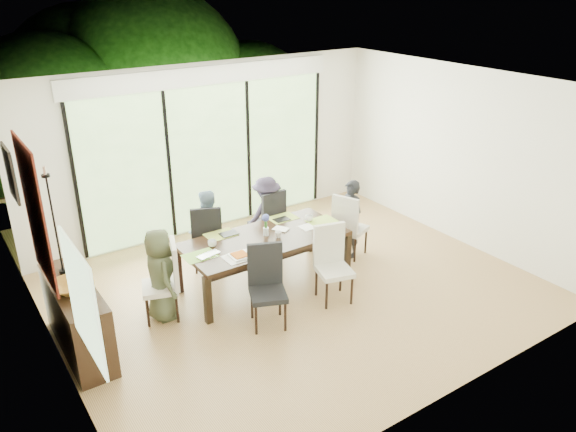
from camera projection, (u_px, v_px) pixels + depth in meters
floor at (298, 291)px, 7.53m from camera, size 6.00×5.00×0.01m
ceiling at (300, 87)px, 6.45m from camera, size 6.00×5.00×0.01m
wall_back at (208, 149)px, 8.90m from camera, size 6.00×0.02×2.70m
wall_front at (458, 281)px, 5.08m from camera, size 6.00×0.02×2.70m
wall_left at (46, 261)px, 5.45m from camera, size 0.02×5.00×2.70m
wall_right at (461, 156)px, 8.54m from camera, size 0.02×5.00×2.70m
glass_doors at (210, 158)px, 8.93m from camera, size 4.20×0.02×2.30m
blinds_header at (206, 76)px, 8.40m from camera, size 4.40×0.06×0.28m
mullion_a at (75, 184)px, 7.84m from camera, size 0.05×0.04×2.30m
mullion_b at (169, 166)px, 8.56m from camera, size 0.05×0.04×2.30m
mullion_c at (248, 151)px, 9.28m from camera, size 0.05×0.04×2.30m
mullion_d at (316, 138)px, 10.00m from camera, size 0.05×0.04×2.30m
side_window at (83, 301)px, 4.50m from camera, size 0.02×0.90×1.00m
deck at (191, 212)px, 10.13m from camera, size 6.00×1.80×0.10m
rail_top at (170, 168)px, 10.50m from camera, size 6.00×0.08×0.06m
foliage_left at (49, 124)px, 9.98m from camera, size 3.20×3.20×3.20m
foliage_mid at (152, 86)px, 11.42m from camera, size 4.00×4.00×4.00m
foliage_right at (249, 108)px, 11.96m from camera, size 2.80×2.80×2.80m
foliage_far at (94, 94)px, 11.51m from camera, size 3.60×3.60×3.60m
table_top at (265, 239)px, 7.47m from camera, size 2.19×1.01×0.05m
table_apron at (265, 245)px, 7.50m from camera, size 2.01×0.82×0.09m
table_leg_fl at (208, 300)px, 6.72m from camera, size 0.08×0.08×0.63m
table_leg_fr at (347, 254)px, 7.83m from camera, size 0.08×0.08×0.63m
table_leg_bl at (178, 271)px, 7.37m from camera, size 0.08×0.08×0.63m
table_leg_br at (311, 232)px, 8.48m from camera, size 0.08×0.08×0.63m
chair_left_end at (159, 281)px, 6.76m from camera, size 0.53×0.53×1.01m
chair_right_end at (351, 224)px, 8.30m from camera, size 0.55×0.55×1.01m
chair_far_left at (206, 235)px, 7.94m from camera, size 0.55×0.55×1.01m
chair_far_right at (266, 219)px, 8.46m from camera, size 0.45×0.45×1.01m
chair_near_left at (268, 288)px, 6.61m from camera, size 0.55×0.55×1.01m
chair_near_right at (335, 265)px, 7.12m from camera, size 0.51×0.51×1.01m
person_left_end at (160, 275)px, 6.73m from camera, size 0.39×0.57×1.18m
person_right_end at (350, 219)px, 8.25m from camera, size 0.35×0.55×1.18m
person_far_left at (207, 230)px, 7.89m from camera, size 0.61×0.45×1.18m
person_far_right at (267, 214)px, 8.41m from camera, size 0.57×0.38×1.18m
placemat_left at (200, 256)px, 6.97m from camera, size 0.40×0.29×0.01m
placemat_right at (322, 221)px, 7.94m from camera, size 0.40×0.29×0.01m
placemat_far_l at (221, 235)px, 7.53m from camera, size 0.40×0.29×0.01m
placemat_far_r at (283, 218)px, 8.04m from camera, size 0.40×0.29×0.01m
placemat_paper at (240, 257)px, 6.94m from camera, size 0.40×0.29×0.01m
tablet_far_l at (229, 234)px, 7.54m from camera, size 0.24×0.16×0.01m
tablet_far_r at (282, 219)px, 7.97m from camera, size 0.22×0.16×0.01m
papers at (310, 226)px, 7.78m from camera, size 0.27×0.20×0.00m
platter_base at (240, 256)px, 6.94m from camera, size 0.24×0.24×0.02m
platter_snacks at (240, 255)px, 6.93m from camera, size 0.18×0.18×0.01m
vase at (266, 231)px, 7.50m from camera, size 0.07×0.07×0.11m
hyacinth_stems at (266, 224)px, 7.45m from camera, size 0.04×0.04×0.15m
hyacinth_blooms at (266, 218)px, 7.42m from camera, size 0.10×0.10×0.10m
laptop at (211, 256)px, 6.94m from camera, size 0.34×0.25×0.02m
cup_a at (212, 243)px, 7.19m from camera, size 0.16×0.16×0.09m
cup_b at (278, 235)px, 7.44m from camera, size 0.13×0.13×0.08m
cup_c at (309, 218)px, 7.92m from camera, size 0.13×0.13×0.09m
book at (278, 231)px, 7.62m from camera, size 0.23×0.25×0.02m
sideboard at (77, 318)px, 6.20m from camera, size 0.41×1.46×0.82m
bowl at (73, 286)px, 5.94m from camera, size 0.43×0.43×0.11m
candlestick_base at (63, 271)px, 6.30m from camera, size 0.09×0.09×0.04m
candlestick_shaft at (55, 225)px, 6.07m from camera, size 0.02×0.02×1.14m
candlestick_pan at (46, 176)px, 5.84m from camera, size 0.09×0.09×0.03m
candle at (45, 171)px, 5.82m from camera, size 0.03×0.03×0.09m
tapestry at (35, 213)px, 5.63m from camera, size 0.02×1.00×1.50m
art_frame at (10, 173)px, 6.60m from camera, size 0.03×0.55×0.65m
art_canvas at (12, 173)px, 6.61m from camera, size 0.01×0.45×0.55m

